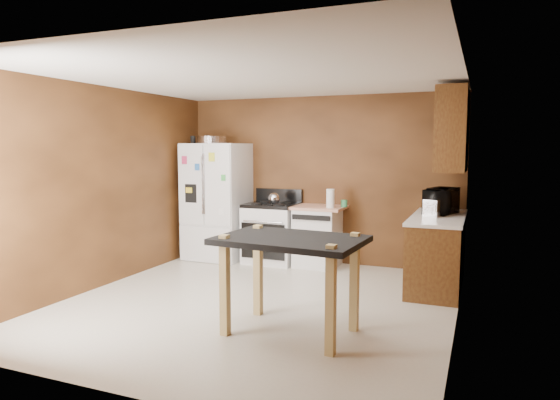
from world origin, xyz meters
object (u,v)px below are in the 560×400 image
Objects in this scene: roasting_pan at (212,140)px; green_canister at (344,203)px; gas_range at (272,232)px; dishwasher at (318,236)px; refrigerator at (217,201)px; kettle at (274,199)px; paper_towel at (330,198)px; pen_cup at (193,140)px; toaster at (434,207)px; microwave at (441,202)px; island at (291,251)px.

roasting_pan is 2.28m from green_canister.
dishwasher is (0.72, 0.02, -0.01)m from gas_range.
green_canister is 2.02m from refrigerator.
kettle reaches higher than green_canister.
paper_towel is at bearing -1.58° from refrigerator.
roasting_pan is 0.50× the size of dishwasher.
toaster is (3.69, -0.40, -0.85)m from pen_cup.
paper_towel is 0.50× the size of microwave.
roasting_pan is 1.37m from kettle.
microwave is (3.75, -0.13, -0.81)m from pen_cup.
microwave is 3.37m from refrigerator.
paper_towel reaches higher than island.
toaster is at bearing -7.33° from roasting_pan.
gas_range reaches higher than kettle.
microwave is 1.85m from dishwasher.
island is at bearing -85.67° from green_canister.
toaster is at bearing -7.72° from refrigerator.
roasting_pan is 1.67× the size of paper_towel.
green_canister is 0.06× the size of refrigerator.
dishwasher is at bearing 102.52° from island.
toaster is at bearing -15.35° from paper_towel.
roasting_pan is 0.40× the size of gas_range.
microwave is 0.30× the size of refrigerator.
paper_towel is at bearing -179.07° from toaster.
paper_towel is 0.92× the size of toaster.
pen_cup is at bearing 179.82° from paper_towel.
toaster reaches higher than green_canister.
toaster reaches higher than dishwasher.
paper_towel is 0.24× the size of gas_range.
refrigerator reaches higher than paper_towel.
green_canister is at bearing 94.33° from island.
gas_range is at bearing 127.11° from kettle.
kettle reaches higher than island.
refrigerator reaches higher than kettle.
refrigerator is at bearing 6.54° from pen_cup.
microwave reaches higher than toaster.
paper_towel is at bearing -6.73° from gas_range.
toaster is at bearing -6.24° from pen_cup.
microwave reaches higher than dishwasher.
gas_range reaches higher than island.
gas_range is at bearing 3.81° from refrigerator.
dishwasher is (-0.23, 0.14, -0.57)m from paper_towel.
paper_towel is 1.86m from refrigerator.
roasting_pan reaches higher than microwave.
pen_cup is 1.63m from kettle.
pen_cup is 3.84m from microwave.
roasting_pan is 2.21m from dishwasher.
roasting_pan is 3.71× the size of pen_cup.
roasting_pan is 1.70m from gas_range.
pen_cup is at bearing 179.95° from kettle.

